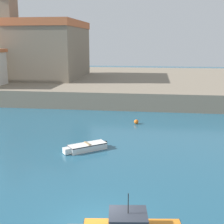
# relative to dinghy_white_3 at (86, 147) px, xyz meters

# --- Properties ---
(quay_seawall) EXTENTS (120.00, 40.00, 2.27)m
(quay_seawall) POSITION_rel_dinghy_white_3_xyz_m (2.85, 34.87, 0.84)
(quay_seawall) COLOR gray
(quay_seawall) RESTS_ON ground
(dinghy_white_3) EXTENTS (3.34, 2.86, 0.61)m
(dinghy_white_3) POSITION_rel_dinghy_white_3_xyz_m (0.00, 0.00, 0.00)
(dinghy_white_3) COLOR white
(dinghy_white_3) RESTS_ON ground
(mooring_buoy) EXTENTS (0.48, 0.48, 0.48)m
(mooring_buoy) POSITION_rel_dinghy_white_3_xyz_m (3.49, 8.83, -0.05)
(mooring_buoy) COLOR orange
(mooring_buoy) RESTS_ON ground
(church) EXTENTS (14.77, 16.11, 15.68)m
(church) POSITION_rel_dinghy_white_3_xyz_m (-13.93, 30.78, 7.31)
(church) COLOR gray
(church) RESTS_ON quay_seawall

